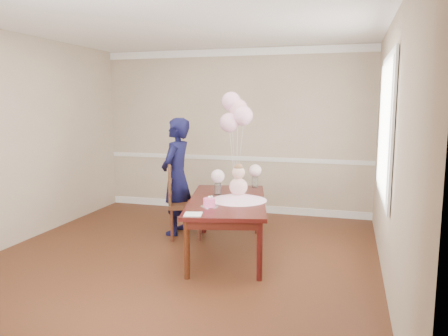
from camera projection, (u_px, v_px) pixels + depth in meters
floor at (179, 261)px, 5.07m from camera, size 4.50×5.00×0.00m
ceiling at (175, 20)px, 4.68m from camera, size 4.50×5.00×0.02m
wall_back at (234, 131)px, 7.25m from camera, size 4.50×0.02×2.70m
wall_front at (11, 185)px, 2.50m from camera, size 4.50×0.02×2.70m
wall_left at (11, 140)px, 5.49m from camera, size 0.02×5.00×2.70m
wall_right at (391, 151)px, 4.26m from camera, size 0.02×5.00×2.70m
chair_rail_trim at (234, 158)px, 7.31m from camera, size 4.50×0.02×0.07m
crown_molding at (234, 52)px, 7.05m from camera, size 4.50×0.02×0.12m
baseboard_trim at (233, 207)px, 7.43m from camera, size 4.50×0.02×0.12m
window_frame at (386, 128)px, 4.71m from camera, size 0.02×1.66×1.56m
window_blinds at (384, 128)px, 4.71m from camera, size 0.01×1.50×1.40m
dining_table_top at (227, 201)px, 5.25m from camera, size 1.26×1.94×0.04m
table_apron at (227, 206)px, 5.26m from camera, size 1.16×1.83×0.09m
table_leg_fl at (187, 250)px, 4.50m from camera, size 0.07×0.07×0.63m
table_leg_fr at (260, 251)px, 4.46m from camera, size 0.07×0.07×0.63m
table_leg_bl at (204, 211)px, 6.13m from camera, size 0.07×0.07×0.63m
table_leg_br at (257, 212)px, 6.08m from camera, size 0.07×0.07×0.63m
baby_skirt at (238, 196)px, 5.18m from camera, size 0.81×0.81×0.09m
baby_torso at (238, 187)px, 5.17m from camera, size 0.21×0.21×0.21m
baby_head at (238, 173)px, 5.14m from camera, size 0.15×0.15×0.15m
baby_hair at (238, 168)px, 5.13m from camera, size 0.11×0.11×0.11m
cake_platter at (209, 206)px, 4.85m from camera, size 0.24×0.24×0.01m
birthday_cake at (209, 202)px, 4.85m from camera, size 0.16×0.16×0.09m
cake_flower_a at (209, 197)px, 4.84m from camera, size 0.03×0.03×0.03m
cake_flower_b at (212, 197)px, 4.86m from camera, size 0.03×0.03×0.03m
rose_vase_near at (218, 189)px, 5.50m from camera, size 0.11×0.11×0.14m
roses_near at (218, 176)px, 5.48m from camera, size 0.17×0.17×0.17m
rose_vase_far at (255, 182)px, 5.96m from camera, size 0.11×0.11×0.14m
roses_far at (255, 171)px, 5.94m from camera, size 0.17×0.17×0.17m
napkin at (193, 214)px, 4.51m from camera, size 0.21×0.21×0.01m
balloon_weight at (236, 190)px, 5.72m from camera, size 0.04×0.04×0.02m
balloon_a at (229, 123)px, 5.60m from camera, size 0.25×0.25×0.25m
balloon_b at (243, 116)px, 5.53m from camera, size 0.25×0.25×0.25m
balloon_c at (238, 108)px, 5.65m from camera, size 0.25×0.25×0.25m
balloon_d at (231, 102)px, 5.66m from camera, size 0.25×0.25×0.25m
balloon_ribbon_a at (233, 162)px, 5.67m from camera, size 0.08×0.02×0.75m
balloon_ribbon_b at (240, 159)px, 5.63m from camera, size 0.10×0.03×0.84m
balloon_ribbon_c at (237, 155)px, 5.70m from camera, size 0.01×0.09×0.93m
balloon_ribbon_d at (234, 151)px, 5.70m from camera, size 0.09×0.08×1.01m
dining_chair_seat at (186, 205)px, 5.90m from camera, size 0.56×0.56×0.05m
chair_leg_fl at (172, 226)px, 5.74m from camera, size 0.05×0.05×0.43m
chair_leg_fr at (200, 225)px, 5.76m from camera, size 0.05×0.05×0.43m
chair_leg_bl at (174, 218)px, 6.10m from camera, size 0.05×0.05×0.43m
chair_leg_br at (200, 218)px, 6.12m from camera, size 0.05×0.05×0.43m
chair_back_post_l at (170, 186)px, 5.67m from camera, size 0.05×0.05×0.56m
chair_back_post_r at (172, 181)px, 6.02m from camera, size 0.05×0.05×0.56m
chair_slat_low at (171, 192)px, 5.86m from camera, size 0.16×0.39×0.05m
chair_slat_mid at (171, 181)px, 5.84m from camera, size 0.16×0.39×0.05m
chair_slat_top at (170, 169)px, 5.81m from camera, size 0.16×0.39×0.05m
woman at (177, 176)px, 6.05m from camera, size 0.43×0.61×1.62m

